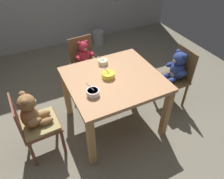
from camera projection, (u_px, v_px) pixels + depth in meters
ground_plane at (114, 123)px, 2.92m from camera, size 5.20×5.20×0.04m
dining_table at (114, 86)px, 2.49m from camera, size 1.06×0.97×0.76m
teddy_chair_near_left at (33, 117)px, 2.21m from camera, size 0.42×0.42×0.88m
teddy_chair_far_center at (85, 58)px, 3.18m from camera, size 0.43×0.41×0.81m
teddy_chair_near_right at (177, 70)px, 2.87m from camera, size 0.37×0.39×0.85m
porridge_bowl_yellow_center at (108, 75)px, 2.41m from camera, size 0.15×0.15×0.13m
porridge_bowl_cream_far_center at (103, 62)px, 2.62m from camera, size 0.12×0.12×0.12m
porridge_bowl_white_near_left at (93, 92)px, 2.17m from camera, size 0.14×0.14×0.13m
metal_pail at (98, 38)px, 4.53m from camera, size 0.24×0.24×0.29m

